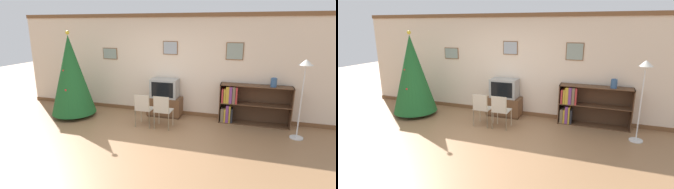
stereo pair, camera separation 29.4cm
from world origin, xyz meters
The scene contains 10 objects.
ground_plane centered at (0.00, 0.00, 0.00)m, with size 24.00×24.00×0.00m, color #936B47.
wall_back centered at (0.00, 2.44, 1.35)m, with size 9.05×0.11×2.70m.
christmas_tree centered at (-2.35, 1.41, 1.13)m, with size 1.15×1.15×2.27m.
tv_console centered at (-0.01, 2.15, 0.26)m, with size 0.92×0.45×0.52m.
television centered at (-0.01, 2.15, 0.77)m, with size 0.72×0.43×0.50m.
folding_chair_left centered at (-0.25, 1.23, 0.47)m, with size 0.40×0.40×0.82m.
folding_chair_right centered at (0.23, 1.23, 0.47)m, with size 0.40×0.40×0.82m.
bookshelf centered at (2.01, 2.20, 0.50)m, with size 1.69×0.36×0.99m.
vase centered at (2.69, 2.16, 1.10)m, with size 0.14×0.14×0.22m.
standing_lamp centered at (3.20, 1.58, 1.33)m, with size 0.28×0.28×1.73m.
Camera 2 is at (2.37, -4.22, 2.40)m, focal length 28.00 mm.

